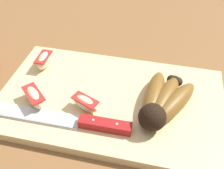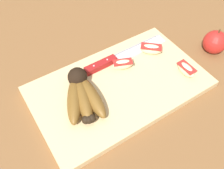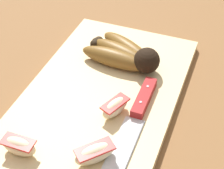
% 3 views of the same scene
% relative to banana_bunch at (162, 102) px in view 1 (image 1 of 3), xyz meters
% --- Properties ---
extents(ground_plane, '(6.00, 6.00, 0.00)m').
position_rel_banana_bunch_xyz_m(ground_plane, '(-0.11, 0.02, -0.04)').
color(ground_plane, brown).
extents(cutting_board, '(0.47, 0.28, 0.02)m').
position_rel_banana_bunch_xyz_m(cutting_board, '(-0.11, 0.01, -0.03)').
color(cutting_board, '#DBBC84').
rests_on(cutting_board, ground_plane).
extents(banana_bunch, '(0.12, 0.17, 0.06)m').
position_rel_banana_bunch_xyz_m(banana_bunch, '(0.00, 0.00, 0.00)').
color(banana_bunch, black).
rests_on(banana_bunch, cutting_board).
extents(chefs_knife, '(0.28, 0.04, 0.02)m').
position_rel_banana_bunch_xyz_m(chefs_knife, '(-0.15, -0.07, -0.01)').
color(chefs_knife, silver).
rests_on(chefs_knife, cutting_board).
extents(apple_wedge_near, '(0.03, 0.06, 0.03)m').
position_rel_banana_bunch_xyz_m(apple_wedge_near, '(-0.28, 0.08, -0.00)').
color(apple_wedge_near, beige).
rests_on(apple_wedge_near, cutting_board).
extents(apple_wedge_middle, '(0.06, 0.04, 0.03)m').
position_rel_banana_bunch_xyz_m(apple_wedge_middle, '(-0.15, -0.03, -0.00)').
color(apple_wedge_middle, beige).
rests_on(apple_wedge_middle, cutting_board).
extents(apple_wedge_far, '(0.07, 0.06, 0.03)m').
position_rel_banana_bunch_xyz_m(apple_wedge_far, '(-0.25, -0.04, -0.00)').
color(apple_wedge_far, beige).
rests_on(apple_wedge_far, cutting_board).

